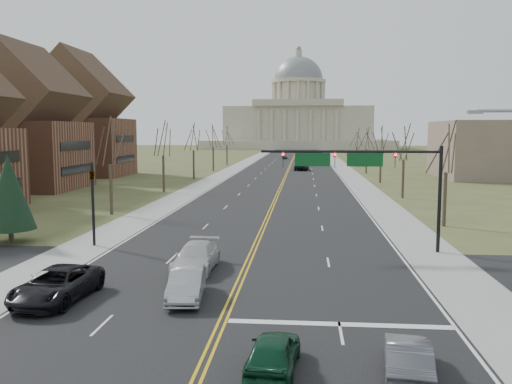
% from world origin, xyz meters
% --- Properties ---
extents(ground, '(600.00, 600.00, 0.00)m').
position_xyz_m(ground, '(0.00, 0.00, 0.00)').
color(ground, '#434824').
rests_on(ground, ground).
extents(road, '(20.00, 380.00, 0.01)m').
position_xyz_m(road, '(0.00, 110.00, 0.01)').
color(road, black).
rests_on(road, ground).
extents(cross_road, '(120.00, 14.00, 0.01)m').
position_xyz_m(cross_road, '(0.00, 6.00, 0.01)').
color(cross_road, black).
rests_on(cross_road, ground).
extents(sidewalk_left, '(4.00, 380.00, 0.03)m').
position_xyz_m(sidewalk_left, '(-12.00, 110.00, 0.01)').
color(sidewalk_left, gray).
rests_on(sidewalk_left, ground).
extents(sidewalk_right, '(4.00, 380.00, 0.03)m').
position_xyz_m(sidewalk_right, '(12.00, 110.00, 0.01)').
color(sidewalk_right, gray).
rests_on(sidewalk_right, ground).
extents(center_line, '(0.42, 380.00, 0.01)m').
position_xyz_m(center_line, '(0.00, 110.00, 0.01)').
color(center_line, gold).
rests_on(center_line, road).
extents(edge_line_left, '(0.15, 380.00, 0.01)m').
position_xyz_m(edge_line_left, '(-9.80, 110.00, 0.01)').
color(edge_line_left, silver).
rests_on(edge_line_left, road).
extents(edge_line_right, '(0.15, 380.00, 0.01)m').
position_xyz_m(edge_line_right, '(9.80, 110.00, 0.01)').
color(edge_line_right, silver).
rests_on(edge_line_right, road).
extents(stop_bar, '(9.50, 0.50, 0.01)m').
position_xyz_m(stop_bar, '(5.00, -1.00, 0.01)').
color(stop_bar, silver).
rests_on(stop_bar, road).
extents(capitol, '(90.00, 60.00, 50.00)m').
position_xyz_m(capitol, '(0.00, 249.91, 14.20)').
color(capitol, beige).
rests_on(capitol, ground).
extents(signal_mast, '(12.12, 0.44, 7.20)m').
position_xyz_m(signal_mast, '(7.45, 13.50, 5.76)').
color(signal_mast, black).
rests_on(signal_mast, ground).
extents(signal_left, '(0.32, 0.36, 6.00)m').
position_xyz_m(signal_left, '(-11.50, 13.50, 3.71)').
color(signal_left, black).
rests_on(signal_left, ground).
extents(tree_r_0, '(3.74, 3.74, 8.50)m').
position_xyz_m(tree_r_0, '(15.50, 24.00, 6.55)').
color(tree_r_0, '#3D2D24').
rests_on(tree_r_0, ground).
extents(tree_l_0, '(3.96, 3.96, 9.00)m').
position_xyz_m(tree_l_0, '(-15.50, 28.00, 6.94)').
color(tree_l_0, '#3D2D24').
rests_on(tree_l_0, ground).
extents(tree_r_1, '(3.74, 3.74, 8.50)m').
position_xyz_m(tree_r_1, '(15.50, 44.00, 6.55)').
color(tree_r_1, '#3D2D24').
rests_on(tree_r_1, ground).
extents(tree_l_1, '(3.96, 3.96, 9.00)m').
position_xyz_m(tree_l_1, '(-15.50, 48.00, 6.94)').
color(tree_l_1, '#3D2D24').
rests_on(tree_l_1, ground).
extents(tree_r_2, '(3.74, 3.74, 8.50)m').
position_xyz_m(tree_r_2, '(15.50, 64.00, 6.55)').
color(tree_r_2, '#3D2D24').
rests_on(tree_r_2, ground).
extents(tree_l_2, '(3.96, 3.96, 9.00)m').
position_xyz_m(tree_l_2, '(-15.50, 68.00, 6.94)').
color(tree_l_2, '#3D2D24').
rests_on(tree_l_2, ground).
extents(tree_r_3, '(3.74, 3.74, 8.50)m').
position_xyz_m(tree_r_3, '(15.50, 84.00, 6.55)').
color(tree_r_3, '#3D2D24').
rests_on(tree_r_3, ground).
extents(tree_l_3, '(3.96, 3.96, 9.00)m').
position_xyz_m(tree_l_3, '(-15.50, 88.00, 6.94)').
color(tree_l_3, '#3D2D24').
rests_on(tree_l_3, ground).
extents(tree_r_4, '(3.74, 3.74, 8.50)m').
position_xyz_m(tree_r_4, '(15.50, 104.00, 6.55)').
color(tree_r_4, '#3D2D24').
rests_on(tree_r_4, ground).
extents(tree_l_4, '(3.96, 3.96, 9.00)m').
position_xyz_m(tree_l_4, '(-15.50, 108.00, 6.94)').
color(tree_l_4, '#3D2D24').
rests_on(tree_l_4, ground).
extents(conifer_l, '(3.64, 3.64, 6.50)m').
position_xyz_m(conifer_l, '(-18.00, 14.00, 3.74)').
color(conifer_l, '#3D2D24').
rests_on(conifer_l, ground).
extents(bldg_left_mid, '(15.10, 14.28, 20.75)m').
position_xyz_m(bldg_left_mid, '(-36.00, 50.00, 8.54)').
color(bldg_left_mid, brown).
rests_on(bldg_left_mid, ground).
extents(bldg_left_far, '(17.10, 14.28, 23.25)m').
position_xyz_m(bldg_left_far, '(-38.00, 74.00, 9.54)').
color(bldg_left_far, brown).
rests_on(bldg_left_far, ground).
extents(bldg_right_mass, '(25.00, 20.00, 10.00)m').
position_xyz_m(bldg_right_mass, '(40.00, 76.00, 5.00)').
color(bldg_right_mass, '#765D53').
rests_on(bldg_right_mass, ground).
extents(car_nb_inner_lead, '(1.95, 4.16, 1.38)m').
position_xyz_m(car_nb_inner_lead, '(2.46, -5.82, 0.70)').
color(car_nb_inner_lead, '#0D3922').
rests_on(car_nb_inner_lead, road).
extents(car_nb_outer_lead, '(1.96, 4.31, 1.37)m').
position_xyz_m(car_nb_outer_lead, '(6.92, -5.92, 0.70)').
color(car_nb_outer_lead, '#52545A').
rests_on(car_nb_outer_lead, road).
extents(car_sb_inner_lead, '(2.06, 4.67, 1.49)m').
position_xyz_m(car_sb_inner_lead, '(-2.20, 1.85, 0.76)').
color(car_sb_inner_lead, '#9CA0A4').
rests_on(car_sb_inner_lead, road).
extents(car_sb_outer_lead, '(3.03, 5.92, 1.60)m').
position_xyz_m(car_sb_outer_lead, '(-8.37, 1.02, 0.81)').
color(car_sb_outer_lead, black).
rests_on(car_sb_outer_lead, road).
extents(car_sb_inner_second, '(2.28, 5.47, 1.58)m').
position_xyz_m(car_sb_inner_second, '(-2.85, 7.35, 0.80)').
color(car_sb_inner_second, '#BDBDBD').
rests_on(car_sb_inner_second, road).
extents(car_far_nb, '(3.27, 5.86, 1.55)m').
position_xyz_m(car_far_nb, '(2.85, 91.02, 0.79)').
color(car_far_nb, black).
rests_on(car_far_nb, road).
extents(car_far_sb, '(1.85, 4.08, 1.36)m').
position_xyz_m(car_far_sb, '(-2.49, 137.60, 0.69)').
color(car_far_sb, '#44474B').
rests_on(car_far_sb, road).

